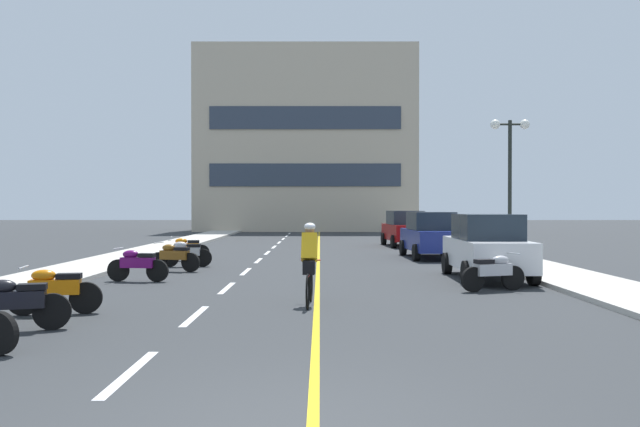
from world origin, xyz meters
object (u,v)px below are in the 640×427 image
at_px(motorcycle_5, 175,256).
at_px(parked_car_near, 488,246).
at_px(motorcycle_6, 187,253).
at_px(motorcycle_7, 188,248).
at_px(parked_car_far, 406,228).
at_px(cyclist_rider, 311,262).
at_px(motorcycle_1, 16,302).
at_px(motorcycle_3, 495,272).
at_px(motorcycle_2, 56,289).
at_px(parked_car_mid, 432,235).
at_px(street_lamp_mid, 511,157).
at_px(motorcycle_4, 139,264).

bearing_deg(motorcycle_5, parked_car_near, -12.75).
xyz_separation_m(motorcycle_6, motorcycle_7, (-0.51, 2.43, 0.00)).
bearing_deg(parked_car_far, cyclist_rider, -103.31).
relative_size(motorcycle_1, motorcycle_7, 0.98).
bearing_deg(motorcycle_3, cyclist_rider, -154.22).
relative_size(motorcycle_2, cyclist_rider, 0.95).
xyz_separation_m(parked_car_far, motorcycle_6, (-8.86, -11.13, -0.44)).
height_order(parked_car_far, motorcycle_5, parked_car_far).
xyz_separation_m(parked_car_near, parked_car_mid, (-0.29, 7.30, 0.00)).
bearing_deg(parked_car_mid, motorcycle_6, -157.36).
bearing_deg(parked_car_mid, parked_car_far, 90.12).
bearing_deg(motorcycle_2, motorcycle_6, 87.12).
xyz_separation_m(street_lamp_mid, motorcycle_3, (-2.92, -8.40, -3.42)).
distance_m(motorcycle_3, motorcycle_6, 10.59).
relative_size(motorcycle_6, cyclist_rider, 0.96).
distance_m(parked_car_near, motorcycle_4, 9.61).
bearing_deg(cyclist_rider, motorcycle_4, 139.55).
height_order(street_lamp_mid, motorcycle_7, street_lamp_mid).
height_order(motorcycle_1, motorcycle_3, same).
bearing_deg(motorcycle_3, motorcycle_6, 144.94).
bearing_deg(motorcycle_4, motorcycle_3, -11.83).
height_order(motorcycle_2, motorcycle_6, same).
height_order(street_lamp_mid, motorcycle_2, street_lamp_mid).
bearing_deg(motorcycle_2, motorcycle_1, -88.66).
distance_m(parked_car_mid, motorcycle_3, 9.80).
height_order(motorcycle_1, motorcycle_2, same).
height_order(motorcycle_3, motorcycle_4, same).
bearing_deg(motorcycle_7, motorcycle_5, -83.33).
bearing_deg(motorcycle_5, motorcycle_4, -98.11).
distance_m(motorcycle_3, motorcycle_4, 9.29).
distance_m(motorcycle_1, motorcycle_7, 13.41).
relative_size(motorcycle_5, cyclist_rider, 0.94).
bearing_deg(cyclist_rider, motorcycle_1, -149.48).
xyz_separation_m(motorcycle_1, motorcycle_2, (-0.04, 1.61, 0.00)).
bearing_deg(motorcycle_1, cyclist_rider, 30.52).
height_order(motorcycle_2, motorcycle_3, same).
relative_size(motorcycle_3, motorcycle_7, 0.98).
bearing_deg(parked_car_near, street_lamp_mid, 67.73).
bearing_deg(motorcycle_2, motorcycle_5, 86.90).
xyz_separation_m(parked_car_far, motorcycle_4, (-9.28, -15.31, -0.44)).
bearing_deg(motorcycle_2, motorcycle_4, 89.48).
bearing_deg(motorcycle_2, motorcycle_7, 90.17).
bearing_deg(motorcycle_5, motorcycle_3, -27.67).
relative_size(parked_car_mid, motorcycle_5, 2.56).
xyz_separation_m(parked_car_far, motorcycle_7, (-9.37, -8.70, -0.44)).
xyz_separation_m(motorcycle_1, motorcycle_4, (0.01, 6.80, 0.00)).
distance_m(street_lamp_mid, cyclist_rider, 13.14).
bearing_deg(motorcycle_1, parked_car_near, 37.57).
relative_size(parked_car_near, motorcycle_6, 2.48).
distance_m(parked_car_near, motorcycle_6, 9.85).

